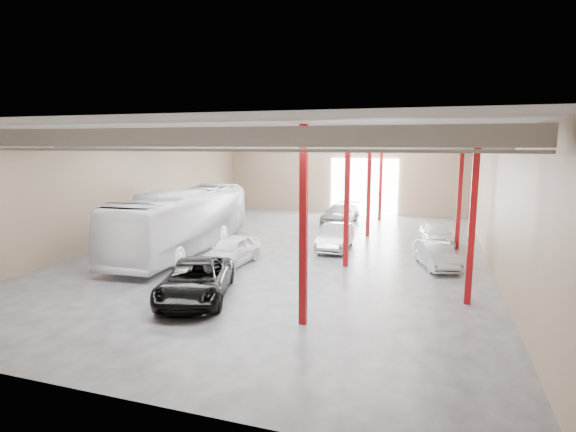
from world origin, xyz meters
The scene contains 8 objects.
depot_shell centered at (0.13, 0.48, 4.98)m, with size 22.12×32.12×7.06m.
coach_bus centered at (-6.01, -1.63, 1.83)m, with size 3.08×13.15×3.66m, color white.
black_sedan centered at (-1.15, -8.82, 0.78)m, with size 2.59×5.61×1.56m, color black.
car_row_a centered at (-2.00, -3.62, 0.76)m, with size 1.80×4.46×1.52m, color white.
car_row_b centered at (2.50, 1.58, 0.76)m, with size 1.61×4.63×1.52m, color #AFAFB4.
car_row_c centered at (0.96, 10.57, 0.76)m, with size 2.14×5.26×1.53m, color slate.
car_right_near centered at (8.29, -0.70, 0.67)m, with size 1.41×4.05×1.34m, color #A9A9AD.
car_right_far centered at (8.30, 4.50, 0.71)m, with size 1.68×4.19×1.43m, color white.
Camera 1 is at (8.01, -24.60, 6.36)m, focal length 28.00 mm.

